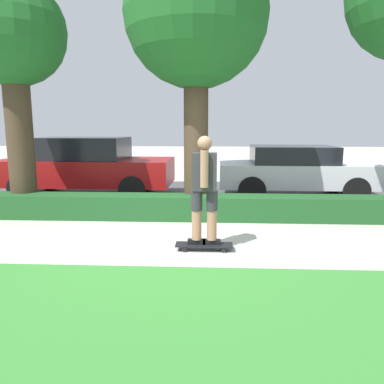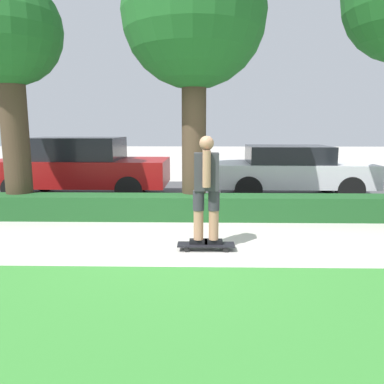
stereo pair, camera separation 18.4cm
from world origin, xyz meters
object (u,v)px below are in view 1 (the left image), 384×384
skateboard (204,245)px  tree_near (12,41)px  parked_car_middle (295,170)px  skater_person (204,188)px  parked_car_front (86,166)px  tree_mid (196,19)px

skateboard → tree_near: bearing=150.1°
tree_near → parked_car_middle: (5.95, 2.12, -2.70)m
tree_near → parked_car_middle: tree_near is taller
parked_car_middle → tree_near: bearing=-159.2°
skater_person → tree_near: 4.98m
parked_car_front → skateboard: bearing=-52.7°
skateboard → parked_car_front: 5.33m
skateboard → tree_mid: bearing=95.5°
skater_person → tree_mid: (-0.21, 2.21, 2.86)m
parked_car_front → tree_mid: bearing=-34.0°
parked_car_front → parked_car_middle: size_ratio=1.13×
skater_person → tree_mid: size_ratio=0.30×
skateboard → tree_near: (-3.74, 2.15, 3.33)m
tree_mid → parked_car_front: (-2.93, 2.03, -2.99)m
skateboard → tree_mid: 4.32m
parked_car_front → parked_car_middle: (5.35, 0.02, -0.08)m
tree_near → parked_car_front: 3.41m
skater_person → tree_near: tree_near is taller
skater_person → tree_near: size_ratio=0.34×
tree_mid → skater_person: bearing=-84.5°
skateboard → parked_car_middle: parked_car_middle is taller
tree_mid → parked_car_middle: (2.42, 2.05, -3.07)m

